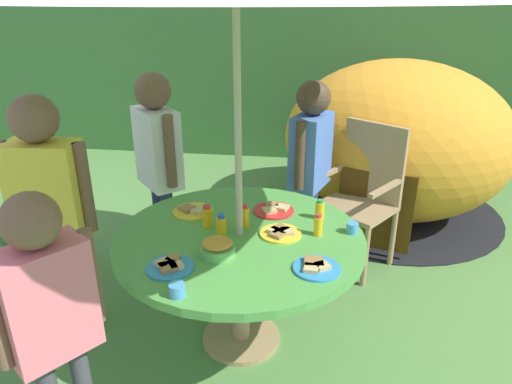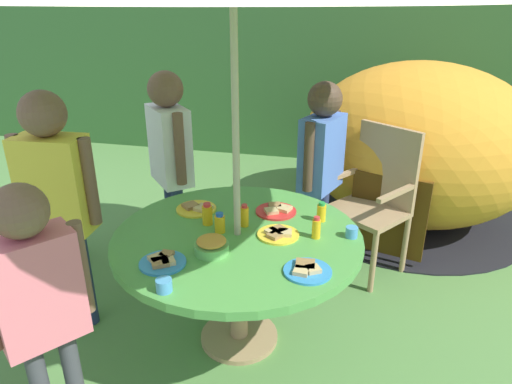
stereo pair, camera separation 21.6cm
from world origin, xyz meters
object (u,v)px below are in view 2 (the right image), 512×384
Objects in this scene: potted_plant at (49,228)px; cup_far at (164,285)px; juice_bottle_mid_left at (220,223)px; child_in_pink_shirt at (37,290)px; juice_bottle_near_left at (207,214)px; plate_front_edge at (278,234)px; juice_bottle_far_right at (321,212)px; plate_far_left at (163,262)px; juice_bottle_back_edge at (244,216)px; dome_tent at (417,144)px; snack_bowl at (212,245)px; plate_center_front at (197,208)px; juice_bottle_center_back at (316,228)px; wooden_chair at (376,193)px; child_in_blue_shirt at (322,154)px; child_in_yellow_shirt at (56,185)px; plate_near_right at (307,270)px; cup_near at (352,232)px; plate_mid_right at (276,210)px; garden_table at (238,249)px; child_in_white_shirt at (170,146)px.

potted_plant is 1.75m from cup_far.
juice_bottle_mid_left reaches higher than cup_far.
child_in_pink_shirt is 9.88× the size of juice_bottle_near_left.
child_in_pink_shirt is 1.17m from plate_front_edge.
plate_far_left is at bearing -137.51° from juice_bottle_far_right.
juice_bottle_back_edge is 0.69m from cup_far.
dome_tent is 14.32× the size of snack_bowl.
plate_center_front is 1.87× the size of juice_bottle_near_left.
juice_bottle_center_back is (1.01, 0.86, -0.04)m from child_in_pink_shirt.
wooden_chair is at bearing 51.76° from juice_bottle_back_edge.
child_in_blue_shirt is 10.57× the size of juice_bottle_back_edge.
child_in_yellow_shirt is 0.83m from plate_far_left.
plate_front_edge is 1.97× the size of juice_bottle_far_right.
snack_bowl is 0.77× the size of plate_near_right.
child_in_yellow_shirt is 20.16× the size of cup_far.
plate_front_edge is (-0.19, 0.31, 0.00)m from plate_near_right.
juice_bottle_near_left is at bearing -163.17° from juice_bottle_far_right.
cup_near is at bearing 2.24° from child_in_yellow_shirt.
child_in_blue_shirt is at bearing 106.48° from cup_near.
juice_bottle_center_back is at bearing -6.66° from juice_bottle_back_edge.
child_in_blue_shirt is at bearing 96.14° from juice_bottle_far_right.
plate_mid_right is 0.42m from juice_bottle_near_left.
plate_mid_right is at bearing 58.49° from plate_far_left.
snack_bowl is at bearing -150.80° from juice_bottle_center_back.
cup_near is (0.25, -0.84, -0.14)m from child_in_blue_shirt.
plate_far_left is at bearing -142.02° from snack_bowl.
child_in_yellow_shirt is at bearing -120.67° from dome_tent.
plate_center_front is at bearing 19.46° from child_in_yellow_shirt.
plate_near_right is 1.01× the size of plate_far_left.
plate_near_right is (0.72, -0.51, 0.00)m from plate_center_front.
juice_bottle_near_left is at bearing -52.10° from plate_center_front.
child_in_yellow_shirt is 1.24m from plate_front_edge.
juice_bottle_far_right reaches higher than potted_plant.
cup_near is (-0.48, -1.85, 0.04)m from dome_tent.
juice_bottle_center_back is at bearing 29.20° from snack_bowl.
child_in_blue_shirt is 1.09× the size of child_in_pink_shirt.
juice_bottle_center_back is at bearing -91.69° from juice_bottle_far_right.
garden_table is at bearing -36.40° from plate_center_front.
child_in_white_shirt reaches higher than child_in_pink_shirt.
plate_near_right and plate_far_left have the same top height.
garden_table is 1.02m from child_in_pink_shirt.
juice_bottle_mid_left is (-0.02, 0.22, 0.01)m from snack_bowl.
juice_bottle_near_left is (-0.34, -0.24, 0.05)m from plate_mid_right.
plate_near_right is 0.94× the size of plate_mid_right.
wooden_chair is 16.33× the size of cup_near.
child_in_pink_shirt is (-1.34, -1.82, 0.21)m from wooden_chair.
juice_bottle_back_edge is at bearing 4.54° from child_in_white_shirt.
juice_bottle_near_left is at bearing 149.24° from plate_near_right.
wooden_chair is 4.45× the size of plate_center_front.
juice_bottle_mid_left reaches higher than snack_bowl.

